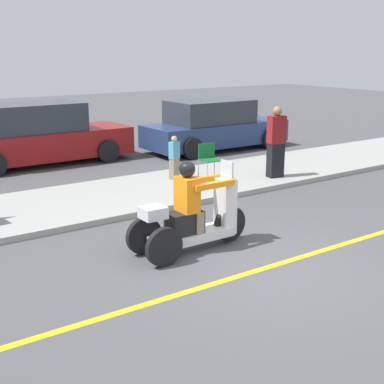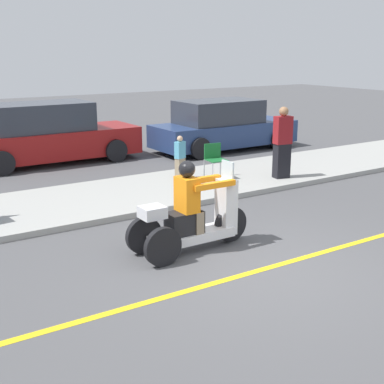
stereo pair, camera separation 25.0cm
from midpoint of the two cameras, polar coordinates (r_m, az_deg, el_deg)
name	(u,v)px [view 1 (the left image)]	position (r m, az deg, el deg)	size (l,w,h in m)	color
ground_plane	(265,268)	(8.03, 6.89, -8.09)	(60.00, 60.00, 0.00)	#4C4C4F
lane_stripe	(241,276)	(7.75, 4.29, -8.88)	(24.00, 0.12, 0.01)	gold
sidewalk_strip	(120,196)	(11.64, -8.26, -0.43)	(28.00, 2.80, 0.12)	#9E9E99
motorcycle_trike	(192,218)	(8.48, -0.85, -2.83)	(2.08, 0.70, 1.48)	black
spectator_far_back	(276,143)	(12.95, 8.41, 5.15)	(0.44, 0.30, 1.70)	black
spectator_near_curb	(174,158)	(12.67, -2.46, 3.60)	(0.28, 0.21, 1.04)	gray
folding_chair_curbside	(209,157)	(12.81, 1.26, 3.76)	(0.52, 0.52, 0.82)	#A5A8AD
parked_car_lot_left	(39,136)	(15.49, -16.45, 5.75)	(4.88, 1.93, 1.70)	maroon
parked_car_lot_right	(214,127)	(17.04, 1.94, 6.99)	(4.69, 1.94, 1.58)	navy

